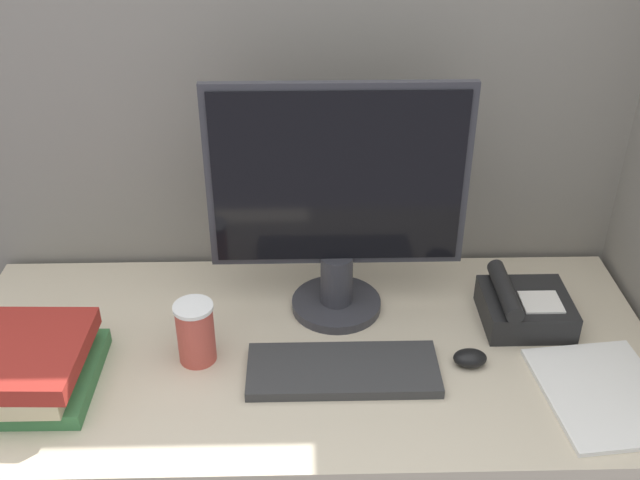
% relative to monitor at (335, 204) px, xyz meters
% --- Properties ---
extents(cubicle_panel_rear, '(1.82, 0.04, 1.74)m').
position_rel_monitor_xyz_m(cubicle_panel_rear, '(-0.07, 0.23, -0.14)').
color(cubicle_panel_rear, gray).
rests_on(cubicle_panel_rear, ground_plane).
extents(desk, '(1.42, 0.65, 0.76)m').
position_rel_monitor_xyz_m(desk, '(-0.07, -0.14, -0.63)').
color(desk, beige).
rests_on(desk, ground_plane).
extents(monitor, '(0.52, 0.19, 0.51)m').
position_rel_monitor_xyz_m(monitor, '(0.00, 0.00, 0.00)').
color(monitor, '#333338').
rests_on(monitor, desk).
extents(keyboard, '(0.37, 0.15, 0.02)m').
position_rel_monitor_xyz_m(keyboard, '(0.00, -0.22, -0.25)').
color(keyboard, '#333333').
rests_on(keyboard, desk).
extents(mouse, '(0.07, 0.05, 0.03)m').
position_rel_monitor_xyz_m(mouse, '(0.25, -0.20, -0.24)').
color(mouse, black).
rests_on(mouse, desk).
extents(coffee_cup, '(0.08, 0.08, 0.13)m').
position_rel_monitor_xyz_m(coffee_cup, '(-0.28, -0.16, -0.19)').
color(coffee_cup, '#BF4C3F').
rests_on(coffee_cup, desk).
extents(book_stack, '(0.24, 0.28, 0.10)m').
position_rel_monitor_xyz_m(book_stack, '(-0.59, -0.23, -0.21)').
color(book_stack, '#38723F').
rests_on(book_stack, desk).
extents(desk_telephone, '(0.18, 0.18, 0.10)m').
position_rel_monitor_xyz_m(desk_telephone, '(0.39, -0.06, -0.22)').
color(desk_telephone, black).
rests_on(desk_telephone, desk).
extents(paper_pile, '(0.25, 0.30, 0.01)m').
position_rel_monitor_xyz_m(paper_pile, '(0.49, -0.29, -0.25)').
color(paper_pile, white).
rests_on(paper_pile, desk).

